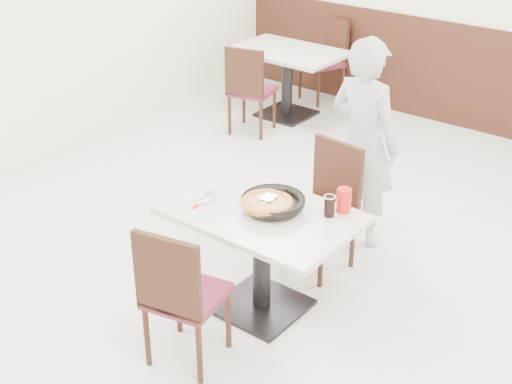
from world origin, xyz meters
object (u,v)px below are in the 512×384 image
Objects in this scene: chair_near at (186,292)px; red_cup at (344,200)px; chair_far at (319,210)px; side_plate at (198,198)px; diner_person at (363,143)px; cola_glass at (329,207)px; bg_chair_left_near at (252,89)px; main_table at (262,261)px; pizza at (267,205)px; pizza_pan at (273,204)px; bg_chair_left_far at (322,61)px; bg_table_left at (287,83)px.

chair_near is 5.94× the size of red_cup.
side_plate is at bearing 66.86° from chair_far.
diner_person is at bearing 75.45° from chair_near.
chair_near and chair_far have the same top height.
bg_chair_left_near reaches higher than cola_glass.
bg_chair_left_near is (-2.00, 2.42, 0.10)m from main_table.
side_plate is (-0.47, -0.13, -0.05)m from pizza.
cola_glass is at bearing 52.22° from chair_near.
pizza_pan is at bearing 52.08° from main_table.
side_plate is at bearing -152.09° from red_cup.
diner_person reaches higher than side_plate.
cola_glass is at bearing 135.05° from chair_far.
chair_far is 0.65m from diner_person.
bg_chair_left_near is 1.27m from bg_chair_left_far.
bg_table_left is at bearing 123.28° from main_table.
diner_person reaches higher than bg_table_left.
bg_table_left is at bearing 116.25° from side_plate.
main_table is at bearing 137.21° from bg_chair_left_far.
bg_table_left is 1.26× the size of bg_chair_left_far.
diner_person is at bearing 91.24° from pizza_pan.
cola_glass is 0.14× the size of bg_chair_left_far.
chair_near is (-0.05, -0.66, 0.10)m from main_table.
side_plate is 0.21× the size of bg_chair_left_near.
cola_glass is 4.19m from bg_chair_left_far.
cola_glass is 0.81× the size of red_cup.
bg_chair_left_near and bg_chair_left_far have the same top height.
bg_chair_left_far is at bearing 125.10° from red_cup.
cola_glass is 0.14× the size of bg_chair_left_near.
side_plate is 0.95m from red_cup.
chair_near is at bearing 132.91° from bg_chair_left_far.
pizza is at bearing -64.15° from bg_chair_left_near.
bg_chair_left_far is at bearing 111.84° from side_plate.
chair_near and bg_chair_left_far have the same top height.
pizza_pan is 4.16m from bg_chair_left_far.
bg_chair_left_far is at bearing -45.69° from diner_person.
main_table is at bearing 73.15° from chair_near.
main_table and bg_table_left have the same top height.
side_plate is 0.87m from cola_glass.
red_cup is at bearing 27.91° from side_plate.
bg_table_left is 1.26× the size of bg_chair_left_near.
chair_far is 0.68m from pizza_pan.
bg_table_left is at bearing 106.75° from bg_chair_left_far.
main_table is 7.50× the size of red_cup.
red_cup is 3.21m from bg_chair_left_near.
bg_chair_left_near reaches higher than pizza.
side_plate is 1.24× the size of red_cup.
pizza is at bearing 137.69° from bg_chair_left_far.
chair_near is at bearing -97.65° from pizza.
bg_table_left is (-2.03, 3.02, -0.44)m from pizza.
chair_near is at bearing -115.42° from cola_glass.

